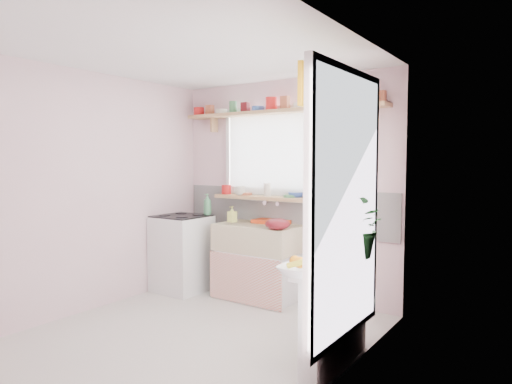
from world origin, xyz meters
The scene contains 19 objects.
room centered at (0.66, 0.86, 1.37)m, with size 3.20×3.20×3.20m.
sink_unit centered at (-0.15, 1.29, 0.43)m, with size 0.95×0.65×1.11m.
cooker centered at (-1.10, 1.05, 0.46)m, with size 0.58×0.58×0.93m.
radiator_ledge centered at (1.30, 0.20, 0.40)m, with size 0.22×0.95×0.78m.
windowsill centered at (-0.15, 1.48, 1.14)m, with size 1.40×0.22×0.04m, color tan.
pine_shelf centered at (0.00, 1.47, 2.12)m, with size 2.52×0.24×0.04m, color tan.
shelf_crockery centered at (0.00, 1.47, 2.20)m, with size 2.47×0.11×0.12m.
sill_crockery centered at (-0.15, 1.48, 1.22)m, with size 1.35×0.11×0.12m.
dish_tray centered at (-0.08, 1.50, 0.87)m, with size 0.41×0.31×0.04m, color red.
colander centered at (0.22, 1.10, 0.91)m, with size 0.26×0.26×0.12m, color maroon.
jade_plant centered at (1.33, 0.60, 1.04)m, with size 0.47×0.41×0.53m, color #255B24.
fruit_bowl centered at (1.21, -0.20, 0.81)m, with size 0.30×0.30×0.07m, color silver.
herb_pot centered at (1.33, -0.20, 0.88)m, with size 0.12×0.08×0.22m, color #295F26.
soap_bottle_sink centered at (-0.53, 1.30, 0.94)m, with size 0.08×0.09×0.19m, color #F1FF71.
sill_cup centered at (-0.50, 1.42, 1.21)m, with size 0.13×0.13×0.10m, color beige.
sill_bowl centered at (0.21, 1.54, 1.19)m, with size 0.19×0.19×0.06m, color #3757B4.
shelf_vase centered at (1.06, 1.53, 2.21)m, with size 0.14×0.14×0.14m, color #A96634.
cooker_bottle centered at (-0.88, 1.27, 1.04)m, with size 0.10×0.10×0.26m, color #458B5B.
fruit centered at (1.22, -0.19, 0.87)m, with size 0.20×0.14×0.10m.
Camera 1 is at (2.72, -2.94, 1.58)m, focal length 32.00 mm.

